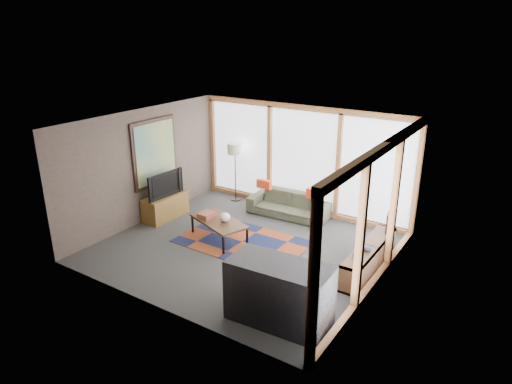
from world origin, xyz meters
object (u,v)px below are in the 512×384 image
Objects in this scene: sofa at (288,205)px; bar_counter at (279,293)px; coffee_table at (219,230)px; television at (163,184)px; bookshelf at (369,258)px; tv_console at (165,206)px; floor_lamp at (235,172)px.

sofa is 4.16m from bar_counter.
television is at bearing 173.65° from coffee_table.
tv_console reaches higher than bookshelf.
sofa is 1.73m from floor_lamp.
coffee_table is (1.05, -2.09, -0.54)m from floor_lamp.
bar_counter is (2.51, -1.77, 0.28)m from coffee_table.
television reaches higher than bar_counter.
television is at bearing -110.52° from floor_lamp.
tv_console is 0.58m from television.
coffee_table is 3.16m from bookshelf.
bookshelf is (3.13, 0.49, 0.03)m from coffee_table.
coffee_table is 1.28× the size of television.
tv_console is 0.72× the size of bar_counter.
bar_counter reaches higher than coffee_table.
tv_console reaches higher than sofa.
television reaches higher than bookshelf.
sofa is 0.95× the size of bookshelf.
bookshelf is at bearing -32.77° from sofa.
television reaches higher than coffee_table.
sofa reaches higher than bookshelf.
coffee_table is 0.65× the size of bookshelf.
bookshelf is at bearing -83.57° from television.
floor_lamp is at bearing 171.47° from sofa.
sofa is at bearing 35.32° from tv_console.
floor_lamp is at bearing 68.67° from tv_console.
bookshelf reaches higher than coffee_table.
television is (-1.76, 0.20, 0.64)m from coffee_table.
tv_console is at bearing 151.46° from bar_counter.
television reaches higher than sofa.
coffee_table is at bearing 141.43° from bar_counter.
bookshelf is 1.79× the size of tv_console.
sofa is at bearing 150.23° from bookshelf.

